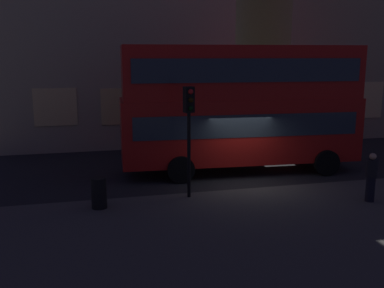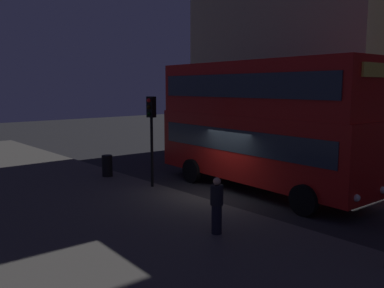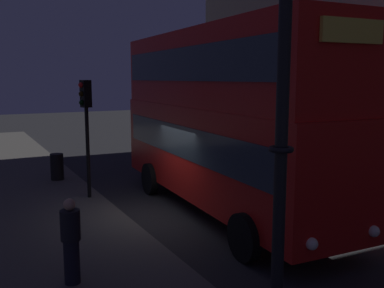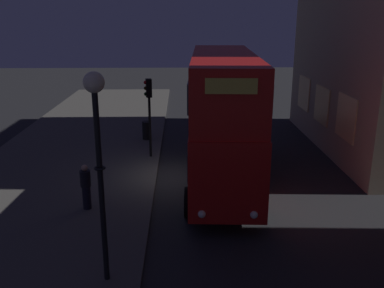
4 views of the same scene
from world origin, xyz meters
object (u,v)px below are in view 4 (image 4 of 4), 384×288
object	(u,v)px
street_lamp	(97,134)
double_decker_bus	(223,112)
traffic_light_near_kerb	(149,101)
litter_bin	(147,130)
pedestrian	(86,186)

from	to	relation	value
street_lamp	double_decker_bus	bearing A→B (deg)	152.57
double_decker_bus	street_lamp	world-z (taller)	street_lamp
traffic_light_near_kerb	litter_bin	size ratio (longest dim) A/B	3.79
litter_bin	pedestrian	bearing A→B (deg)	-9.36
pedestrian	litter_bin	size ratio (longest dim) A/B	1.65
street_lamp	litter_bin	xyz separation A→B (m)	(-12.93, 0.05, -3.39)
double_decker_bus	street_lamp	distance (m)	7.93
street_lamp	pedestrian	xyz separation A→B (m)	(-4.20, -1.39, -3.05)
litter_bin	traffic_light_near_kerb	bearing A→B (deg)	7.49
litter_bin	double_decker_bus	bearing A→B (deg)	30.91
double_decker_bus	traffic_light_near_kerb	xyz separation A→B (m)	(-2.94, -3.17, -0.12)
double_decker_bus	pedestrian	size ratio (longest dim) A/B	6.17
double_decker_bus	litter_bin	size ratio (longest dim) A/B	10.17
double_decker_bus	street_lamp	size ratio (longest dim) A/B	1.89
traffic_light_near_kerb	pedestrian	world-z (taller)	traffic_light_near_kerb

